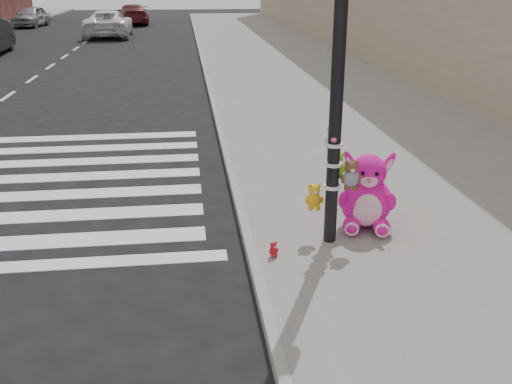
{
  "coord_description": "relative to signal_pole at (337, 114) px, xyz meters",
  "views": [
    {
      "loc": [
        0.81,
        -4.79,
        3.39
      ],
      "look_at": [
        1.67,
        2.09,
        0.75
      ],
      "focal_mm": 40.0,
      "sensor_mm": 36.0,
      "label": 1
    }
  ],
  "objects": [
    {
      "name": "curb_edge",
      "position": [
        -1.06,
        8.19,
        -1.75
      ],
      "size": [
        0.12,
        80.0,
        0.15
      ],
      "primitive_type": "cube",
      "color": "gray",
      "rests_on": "ground"
    },
    {
      "name": "sidewalk_near",
      "position": [
        2.39,
        8.19,
        -1.75
      ],
      "size": [
        7.0,
        80.0,
        0.14
      ],
      "primitive_type": "cube",
      "color": "slate",
      "rests_on": "ground"
    },
    {
      "name": "pink_bunny",
      "position": [
        0.58,
        0.36,
        -1.24
      ],
      "size": [
        0.84,
        0.93,
        1.1
      ],
      "rotation": [
        0.0,
        0.0,
        -0.25
      ],
      "color": "#EE14A5",
      "rests_on": "sidewalk_near"
    },
    {
      "name": "car_white_near",
      "position": [
        -6.11,
        28.81,
        -1.07
      ],
      "size": [
        2.65,
        5.52,
        1.52
      ],
      "primitive_type": "imported",
      "rotation": [
        0.0,
        0.0,
        3.17
      ],
      "color": "white",
      "rests_on": "ground"
    },
    {
      "name": "car_silver_deep",
      "position": [
        -12.41,
        36.82,
        -1.1
      ],
      "size": [
        2.2,
        4.4,
        1.44
      ],
      "primitive_type": "imported",
      "rotation": [
        0.0,
        0.0,
        -0.12
      ],
      "color": "#A7A7AC",
      "rests_on": "ground"
    },
    {
      "name": "car_maroon_near",
      "position": [
        -5.43,
        37.93,
        -1.1
      ],
      "size": [
        2.75,
        5.23,
        1.45
      ],
      "primitive_type": "imported",
      "rotation": [
        0.0,
        0.0,
        3.29
      ],
      "color": "maroon",
      "rests_on": "ground"
    },
    {
      "name": "signal_pole",
      "position": [
        0.0,
        0.0,
        0.0
      ],
      "size": [
        0.68,
        0.48,
        4.0
      ],
      "color": "black",
      "rests_on": "sidewalk_near"
    },
    {
      "name": "ground",
      "position": [
        -2.61,
        -1.81,
        -1.82
      ],
      "size": [
        120.0,
        120.0,
        0.0
      ],
      "primitive_type": "plane",
      "color": "black",
      "rests_on": "ground"
    },
    {
      "name": "red_teddy",
      "position": [
        -0.81,
        -0.38,
        -1.58
      ],
      "size": [
        0.16,
        0.14,
        0.2
      ],
      "primitive_type": null,
      "rotation": [
        0.0,
        0.0,
        0.41
      ],
      "color": "red",
      "rests_on": "sidewalk_near"
    }
  ]
}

